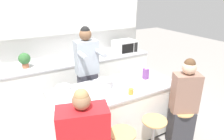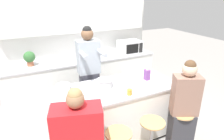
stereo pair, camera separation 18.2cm
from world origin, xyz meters
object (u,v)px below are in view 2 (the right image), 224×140
object	(u,v)px
coffee_cup_near	(83,92)
microwave	(130,47)
bar_stool_center_right	(151,140)
banana_bunch	(64,106)
juice_carton	(147,75)
cooking_pot	(105,83)
coffee_cup_far	(130,92)
bar_stool_rightmost	(180,130)
potted_plant	(29,58)
kitchen_island	(114,113)
person_seated_near	(183,111)
person_cooking	(89,77)
fruit_bowl	(63,87)

from	to	relation	value
coffee_cup_near	microwave	size ratio (longest dim) A/B	0.24
bar_stool_center_right	banana_bunch	distance (m)	1.30
juice_carton	cooking_pot	bearing A→B (deg)	176.21
coffee_cup_far	microwave	size ratio (longest dim) A/B	0.21
bar_stool_rightmost	potted_plant	xyz separation A→B (m)	(-1.82, 2.15, 0.78)
juice_carton	potted_plant	size ratio (longest dim) A/B	0.67
coffee_cup_near	cooking_pot	bearing A→B (deg)	12.69
kitchen_island	potted_plant	world-z (taller)	potted_plant
person_seated_near	person_cooking	bearing A→B (deg)	153.03
kitchen_island	bar_stool_center_right	bearing A→B (deg)	-67.92
person_seated_near	microwave	world-z (taller)	person_seated_near
fruit_bowl	coffee_cup_near	world-z (taller)	coffee_cup_near
person_cooking	cooking_pot	bearing A→B (deg)	-82.03
kitchen_island	microwave	bearing A→B (deg)	52.38
microwave	cooking_pot	bearing A→B (deg)	-132.05
person_cooking	fruit_bowl	xyz separation A→B (m)	(-0.53, -0.35, 0.07)
cooking_pot	coffee_cup_near	world-z (taller)	cooking_pot
fruit_bowl	microwave	bearing A→B (deg)	32.70
kitchen_island	juice_carton	distance (m)	0.81
bar_stool_center_right	potted_plant	xyz separation A→B (m)	(-1.31, 2.13, 0.78)
kitchen_island	person_cooking	size ratio (longest dim) A/B	1.10
bar_stool_rightmost	fruit_bowl	bearing A→B (deg)	147.63
fruit_bowl	cooking_pot	bearing A→B (deg)	-20.42
microwave	kitchen_island	bearing A→B (deg)	-127.62
coffee_cup_near	kitchen_island	bearing A→B (deg)	1.60
bar_stool_center_right	banana_bunch	bearing A→B (deg)	159.52
potted_plant	banana_bunch	bearing A→B (deg)	-82.27
bar_stool_rightmost	coffee_cup_far	size ratio (longest dim) A/B	6.21
person_cooking	kitchen_island	bearing A→B (deg)	-71.27
bar_stool_center_right	microwave	world-z (taller)	microwave
fruit_bowl	coffee_cup_near	bearing A→B (deg)	-55.67
cooking_pot	juice_carton	size ratio (longest dim) A/B	1.75
person_seated_near	juice_carton	distance (m)	0.78
coffee_cup_near	person_seated_near	bearing A→B (deg)	-26.49
microwave	fruit_bowl	bearing A→B (deg)	-147.30
coffee_cup_near	coffee_cup_far	world-z (taller)	coffee_cup_near
potted_plant	bar_stool_rightmost	bearing A→B (deg)	-49.70
fruit_bowl	potted_plant	world-z (taller)	potted_plant
fruit_bowl	banana_bunch	bearing A→B (deg)	-102.00
kitchen_island	person_cooking	bearing A→B (deg)	105.63
fruit_bowl	coffee_cup_far	bearing A→B (deg)	-36.45
microwave	potted_plant	distance (m)	2.17
cooking_pot	juice_carton	distance (m)	0.73
person_seated_near	microwave	xyz separation A→B (m)	(0.34, 2.11, 0.41)
kitchen_island	bar_stool_rightmost	bearing A→B (deg)	-40.14
fruit_bowl	coffee_cup_far	distance (m)	0.98
bar_stool_rightmost	fruit_bowl	world-z (taller)	fruit_bowl
kitchen_island	bar_stool_rightmost	xyz separation A→B (m)	(0.77, -0.65, -0.14)
fruit_bowl	coffee_cup_near	size ratio (longest dim) A/B	1.67
fruit_bowl	banana_bunch	xyz separation A→B (m)	(-0.11, -0.52, -0.01)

